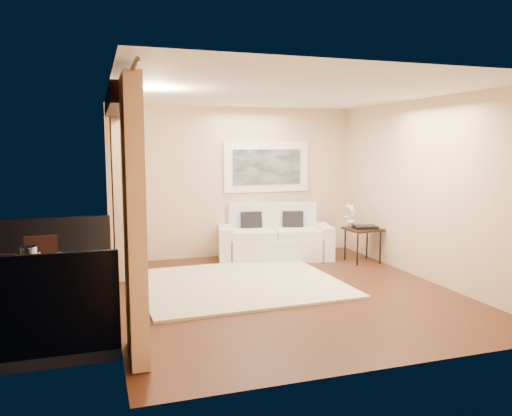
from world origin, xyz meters
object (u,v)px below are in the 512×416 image
ice_bucket (29,256)px  orchid (351,215)px  balcony_chair_far (42,264)px  bistro_table (46,272)px  side_table (363,231)px  sofa (274,239)px

ice_bucket → orchid: bearing=19.4°
orchid → balcony_chair_far: 4.96m
bistro_table → balcony_chair_far: 0.93m
side_table → orchid: size_ratio=1.32×
ice_bucket → bistro_table: bearing=-26.7°
bistro_table → orchid: bearing=21.0°
ice_bucket → sofa: bearing=32.8°
orchid → sofa: bearing=149.0°
orchid → bistro_table: (-4.75, -1.82, -0.20)m
side_table → bistro_table: bistro_table is taller
sofa → bistro_table: (-3.59, -2.51, 0.28)m
side_table → orchid: bearing=145.5°
side_table → bistro_table: (-4.92, -1.70, 0.08)m
side_table → ice_bucket: ice_bucket is taller
orchid → bistro_table: orchid is taller
sofa → bistro_table: bearing=-133.1°
orchid → ice_bucket: bearing=-160.6°
side_table → balcony_chair_far: 5.10m
orchid → balcony_chair_far: size_ratio=0.50×
side_table → balcony_chair_far: balcony_chair_far is taller
sofa → balcony_chair_far: bearing=-144.7°
sofa → balcony_chair_far: sofa is taller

